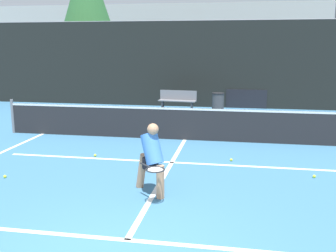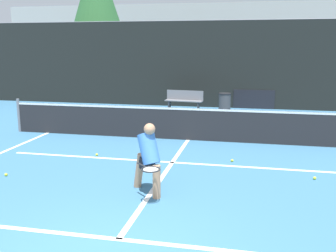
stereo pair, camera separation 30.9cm
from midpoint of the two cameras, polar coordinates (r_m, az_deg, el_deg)
name	(u,v)px [view 2 (the right image)]	position (r m, az deg, el deg)	size (l,w,h in m)	color
court_baseline_near	(119,239)	(5.89, -5.63, -16.05)	(11.00, 0.10, 0.01)	white
court_service_line	(172,162)	(9.38, 1.58, -5.30)	(8.25, 0.10, 0.01)	white
court_center_mark	(165,172)	(8.65, 0.63, -6.75)	(0.10, 6.19, 0.01)	white
net	(188,123)	(11.48, 3.72, 0.45)	(11.09, 0.09, 1.07)	slate
fence_back	(212,65)	(17.66, 6.89, 8.85)	(24.00, 0.06, 3.81)	black
player_practicing	(148,156)	(7.26, -1.67, -4.44)	(0.83, 1.14, 1.36)	tan
tennis_ball_scattered_1	(315,178)	(8.81, 21.47, -7.05)	(0.07, 0.07, 0.07)	#D1E033
tennis_ball_scattered_2	(232,160)	(9.57, 10.21, -4.95)	(0.07, 0.07, 0.07)	#D1E033
tennis_ball_scattered_3	(6,175)	(9.04, -21.54, -6.58)	(0.07, 0.07, 0.07)	#D1E033
tennis_ball_scattered_5	(97,155)	(10.05, -9.43, -4.11)	(0.07, 0.07, 0.07)	#D1E033
courtside_bench	(184,100)	(16.65, 2.90, 3.80)	(1.62, 0.54, 0.86)	slate
trash_bin	(225,103)	(16.33, 8.75, 3.32)	(0.51, 0.51, 0.82)	#3F3F42
parked_car	(254,90)	(19.79, 12.85, 5.11)	(1.77, 4.45, 1.39)	black
building_far	(231,43)	(31.44, 9.35, 11.82)	(36.00, 2.40, 5.84)	#B2ADA3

